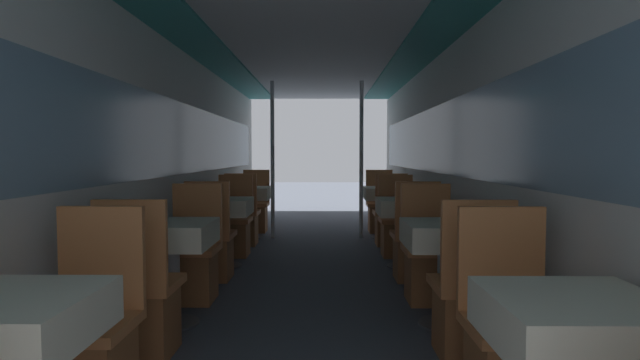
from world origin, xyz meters
name	(u,v)px	position (x,y,z in m)	size (l,w,h in m)	color
wall_left	(169,160)	(-1.33, 3.63, 1.15)	(0.05, 10.06, 2.23)	silver
wall_right	(457,160)	(1.33, 3.63, 1.15)	(0.05, 10.06, 2.23)	silver
ceiling_panel	(312,36)	(0.00, 3.63, 2.27)	(2.65, 10.06, 0.07)	silver
dining_table_left_0	(6,334)	(-0.96, 0.68, 0.59)	(0.57, 0.57, 0.73)	#4C4C51
chair_left_far_0	(88,354)	(-0.96, 1.25, 0.29)	(0.41, 0.41, 0.95)	#9C5B31
dining_table_left_1	(171,241)	(-0.96, 2.49, 0.59)	(0.57, 0.57, 0.73)	#4C4C51
chair_left_near_1	(142,308)	(-0.96, 1.92, 0.29)	(0.41, 0.41, 0.95)	#9C5B31
chair_left_far_1	(193,265)	(-0.96, 3.06, 0.29)	(0.41, 0.41, 0.95)	#9C5B31
dining_table_left_2	(224,211)	(-0.96, 4.30, 0.59)	(0.57, 0.57, 0.73)	#4C4C51
chair_left_near_2	(212,249)	(-0.96, 3.73, 0.29)	(0.41, 0.41, 0.95)	#9C5B31
chair_left_far_2	(234,231)	(-0.96, 4.87, 0.29)	(0.41, 0.41, 0.95)	#9C5B31
dining_table_left_3	(249,197)	(-0.96, 6.10, 0.59)	(0.57, 0.57, 0.73)	#4C4C51
chair_left_near_3	(243,223)	(-0.96, 5.54, 0.29)	(0.41, 0.41, 0.95)	#9C5B31
chair_left_far_3	(255,213)	(-0.96, 6.67, 0.29)	(0.41, 0.41, 0.95)	#9C5B31
support_pole_left_3	(273,160)	(-0.63, 6.10, 1.11)	(0.06, 0.06, 2.23)	silver
dining_table_right_0	(577,337)	(0.96, 0.68, 0.59)	(0.57, 0.57, 0.73)	#4C4C51
chair_right_far_0	(511,355)	(0.96, 1.25, 0.29)	(0.41, 0.41, 0.95)	#9C5B31
dining_table_right_1	(446,242)	(0.96, 2.49, 0.59)	(0.57, 0.57, 0.73)	#4C4C51
chair_right_near_1	(469,309)	(0.96, 1.92, 0.29)	(0.41, 0.41, 0.95)	#9C5B31
chair_right_far_1	(429,266)	(0.96, 3.06, 0.29)	(0.41, 0.41, 0.95)	#9C5B31
dining_table_right_2	(405,211)	(0.96, 4.30, 0.59)	(0.57, 0.57, 0.73)	#4C4C51
chair_right_near_2	(414,250)	(0.96, 3.73, 0.29)	(0.41, 0.41, 0.95)	#9C5B31
chair_right_far_2	(397,231)	(0.96, 4.87, 0.29)	(0.41, 0.41, 0.95)	#9C5B31
dining_table_right_3	(385,197)	(0.96, 6.10, 0.59)	(0.57, 0.57, 0.73)	#4C4C51
chair_right_near_3	(390,223)	(0.96, 5.54, 0.29)	(0.41, 0.41, 0.95)	#9C5B31
chair_right_far_3	(380,213)	(0.96, 6.67, 0.29)	(0.41, 0.41, 0.95)	#9C5B31
support_pole_right_3	(361,160)	(0.63, 6.10, 1.11)	(0.06, 0.06, 2.23)	silver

